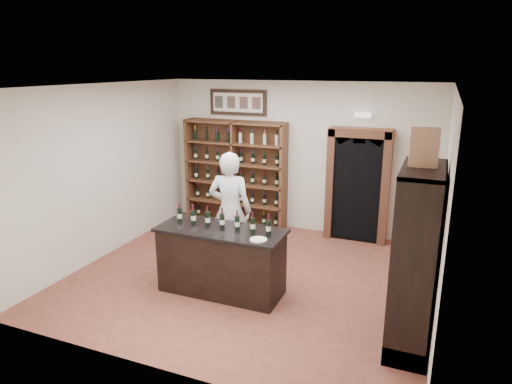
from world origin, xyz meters
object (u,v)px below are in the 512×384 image
at_px(wine_crate, 424,147).
at_px(counter_bottle_0, 179,215).
at_px(shopkeeper, 230,211).
at_px(side_cabinet, 416,287).
at_px(wine_shelf, 236,173).
at_px(tasting_counter, 221,261).

bearing_deg(wine_crate, counter_bottle_0, 169.89).
distance_m(shopkeeper, wine_crate, 3.46).
relative_size(side_cabinet, wine_crate, 5.06).
bearing_deg(wine_shelf, wine_crate, -40.46).
xyz_separation_m(wine_shelf, side_cabinet, (3.82, -3.23, -0.35)).
xyz_separation_m(tasting_counter, side_cabinet, (2.72, -0.30, 0.26)).
bearing_deg(wine_crate, tasting_counter, 169.53).
distance_m(counter_bottle_0, shopkeeper, 0.95).
distance_m(counter_bottle_0, wine_crate, 3.64).
bearing_deg(wine_crate, shopkeeper, 153.98).
distance_m(counter_bottle_0, side_cabinet, 3.48).
bearing_deg(shopkeeper, wine_crate, 148.81).
xyz_separation_m(shopkeeper, wine_crate, (2.93, -1.15, 1.43)).
bearing_deg(counter_bottle_0, side_cabinet, -5.85).
xyz_separation_m(counter_bottle_0, shopkeeper, (0.45, 0.82, -0.12)).
xyz_separation_m(wine_shelf, tasting_counter, (1.10, -2.93, -0.61)).
relative_size(counter_bottle_0, shopkeeper, 0.15).
relative_size(wine_shelf, wine_crate, 5.06).
distance_m(tasting_counter, side_cabinet, 2.75).
bearing_deg(side_cabinet, wine_crate, 158.76).
bearing_deg(wine_shelf, tasting_counter, -69.44).
distance_m(side_cabinet, wine_crate, 1.66).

